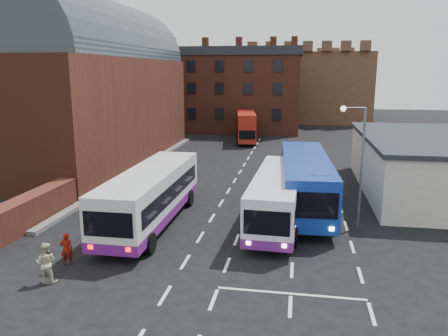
% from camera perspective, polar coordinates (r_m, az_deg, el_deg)
% --- Properties ---
extents(ground, '(180.00, 180.00, 0.00)m').
position_cam_1_polar(ground, '(21.90, -4.55, -11.28)').
color(ground, black).
extents(railway_station, '(12.00, 28.00, 16.00)m').
position_cam_1_polar(railway_station, '(45.34, -17.49, 10.45)').
color(railway_station, '#602B1E').
rests_on(railway_station, ground).
extents(forecourt_wall, '(1.20, 10.00, 1.80)m').
position_cam_1_polar(forecourt_wall, '(27.45, -24.68, -5.44)').
color(forecourt_wall, '#602B1E').
rests_on(forecourt_wall, ground).
extents(cream_building, '(10.40, 16.40, 4.25)m').
position_cam_1_polar(cream_building, '(35.46, 25.85, 0.42)').
color(cream_building, beige).
rests_on(cream_building, ground).
extents(brick_terrace, '(22.00, 10.00, 11.00)m').
position_cam_1_polar(brick_terrace, '(66.40, 0.19, 9.65)').
color(brick_terrace, brown).
rests_on(brick_terrace, ground).
extents(castle_keep, '(22.00, 22.00, 12.00)m').
position_cam_1_polar(castle_keep, '(85.44, 10.59, 10.42)').
color(castle_keep, brown).
rests_on(castle_keep, ground).
extents(bus_white_outbound, '(3.02, 11.87, 3.24)m').
position_cam_1_polar(bus_white_outbound, '(25.84, -9.49, -3.17)').
color(bus_white_outbound, silver).
rests_on(bus_white_outbound, ground).
extents(bus_white_inbound, '(3.07, 11.04, 2.99)m').
position_cam_1_polar(bus_white_inbound, '(25.86, 6.96, -3.41)').
color(bus_white_inbound, white).
rests_on(bus_white_inbound, ground).
extents(bus_blue, '(3.69, 12.73, 3.44)m').
position_cam_1_polar(bus_blue, '(28.73, 10.56, -1.37)').
color(bus_blue, navy).
rests_on(bus_blue, ground).
extents(bus_red_double, '(3.55, 9.66, 3.78)m').
position_cam_1_polar(bus_red_double, '(55.85, 2.90, 5.50)').
color(bus_red_double, '#A22111').
rests_on(bus_red_double, ground).
extents(street_lamp, '(1.42, 0.40, 7.00)m').
position_cam_1_polar(street_lamp, '(25.30, 17.09, 1.48)').
color(street_lamp, slate).
rests_on(street_lamp, ground).
extents(pedestrian_red, '(0.66, 0.55, 1.56)m').
position_cam_1_polar(pedestrian_red, '(21.81, -19.88, -9.91)').
color(pedestrian_red, maroon).
rests_on(pedestrian_red, ground).
extents(pedestrian_beige, '(0.97, 0.81, 1.79)m').
position_cam_1_polar(pedestrian_beige, '(20.36, -22.24, -11.39)').
color(pedestrian_beige, '#BEB593').
rests_on(pedestrian_beige, ground).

